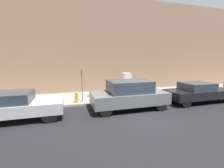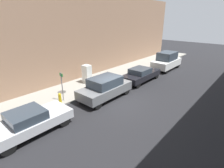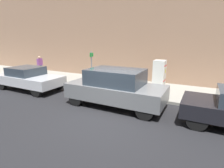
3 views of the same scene
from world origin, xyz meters
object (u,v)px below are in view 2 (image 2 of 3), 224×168
at_px(fire_hydrant, 60,98).
at_px(parked_van_white, 167,61).
at_px(parked_sedan_silver, 30,121).
at_px(discarded_refrigerator, 87,74).
at_px(parked_suv_gray, 105,87).
at_px(street_sign_post, 62,85).
at_px(parked_sedan_dark, 141,74).

xyz_separation_m(fire_hydrant, parked_van_white, (1.75, 14.15, 0.53)).
relative_size(fire_hydrant, parked_sedan_silver, 0.18).
height_order(discarded_refrigerator, parked_suv_gray, discarded_refrigerator).
xyz_separation_m(street_sign_post, fire_hydrant, (0.18, -0.41, -0.86)).
bearing_deg(parked_sedan_silver, parked_van_white, 90.00).
xyz_separation_m(parked_sedan_dark, parked_van_white, (-0.00, 5.87, 0.34)).
relative_size(street_sign_post, parked_suv_gray, 0.49).
xyz_separation_m(parked_sedan_silver, parked_sedan_dark, (0.00, 11.30, -0.01)).
relative_size(parked_suv_gray, parked_sedan_dark, 0.96).
bearing_deg(fire_hydrant, parked_sedan_dark, 78.09).
bearing_deg(fire_hydrant, street_sign_post, 113.97).
bearing_deg(parked_van_white, fire_hydrant, -97.04).
bearing_deg(parked_suv_gray, parked_van_white, 90.00).
height_order(fire_hydrant, parked_sedan_dark, parked_sedan_dark).
bearing_deg(parked_sedan_dark, parked_suv_gray, -90.00).
distance_m(parked_sedan_silver, parked_suv_gray, 6.05).
height_order(street_sign_post, parked_sedan_silver, street_sign_post).
bearing_deg(street_sign_post, discarded_refrigerator, 112.75).
height_order(parked_sedan_silver, parked_van_white, parked_van_white).
bearing_deg(parked_suv_gray, fire_hydrant, -119.98).
bearing_deg(parked_van_white, parked_suv_gray, -90.00).
distance_m(street_sign_post, parked_sedan_silver, 3.98).
height_order(fire_hydrant, parked_sedan_silver, parked_sedan_silver).
xyz_separation_m(street_sign_post, parked_sedan_silver, (1.93, -3.42, -0.65)).
distance_m(discarded_refrigerator, parked_suv_gray, 3.73).
xyz_separation_m(street_sign_post, parked_sedan_dark, (1.93, 7.87, -0.67)).
height_order(parked_sedan_silver, parked_suv_gray, parked_suv_gray).
xyz_separation_m(discarded_refrigerator, parked_suv_gray, (3.53, -1.20, -0.10)).
bearing_deg(discarded_refrigerator, parked_van_white, 70.40).
relative_size(discarded_refrigerator, street_sign_post, 0.78).
bearing_deg(fire_hydrant, parked_suv_gray, 60.02).
xyz_separation_m(street_sign_post, parked_suv_gray, (1.93, 2.62, -0.50)).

